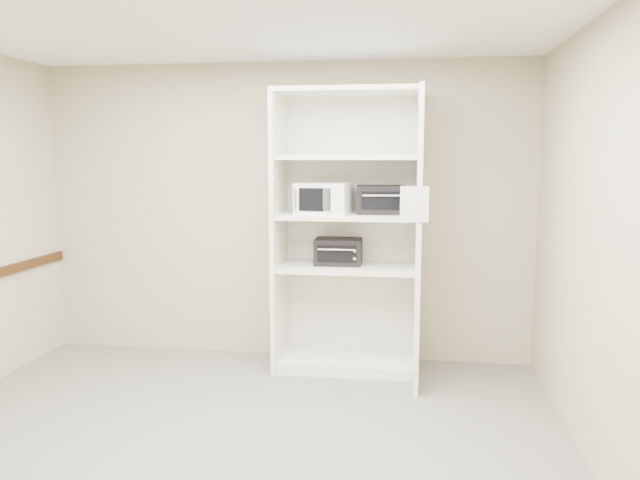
# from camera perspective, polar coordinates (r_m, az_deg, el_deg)

# --- Properties ---
(floor) EXTENTS (4.50, 4.00, 0.01)m
(floor) POSITION_cam_1_polar(r_m,az_deg,el_deg) (4.22, -8.93, -18.58)
(floor) COLOR #5F5850
(floor) RESTS_ON ground
(ceiling) EXTENTS (4.50, 4.00, 0.01)m
(ceiling) POSITION_cam_1_polar(r_m,az_deg,el_deg) (3.88, -9.81, 20.06)
(ceiling) COLOR white
(wall_back) EXTENTS (4.50, 0.02, 2.70)m
(wall_back) POSITION_cam_1_polar(r_m,az_deg,el_deg) (5.75, -3.32, 2.57)
(wall_back) COLOR tan
(wall_back) RESTS_ON ground
(wall_front) EXTENTS (4.50, 0.02, 2.70)m
(wall_front) POSITION_cam_1_polar(r_m,az_deg,el_deg) (2.04, -26.65, -7.61)
(wall_front) COLOR tan
(wall_front) RESTS_ON ground
(wall_right) EXTENTS (0.02, 4.00, 2.70)m
(wall_right) POSITION_cam_1_polar(r_m,az_deg,el_deg) (3.81, 24.95, -0.75)
(wall_right) COLOR tan
(wall_right) RESTS_ON ground
(shelving_unit) EXTENTS (1.24, 0.92, 2.42)m
(shelving_unit) POSITION_cam_1_polar(r_m,az_deg,el_deg) (5.38, 3.02, -0.12)
(shelving_unit) COLOR white
(shelving_unit) RESTS_ON floor
(microwave) EXTENTS (0.49, 0.40, 0.27)m
(microwave) POSITION_cam_1_polar(r_m,az_deg,el_deg) (5.33, 0.35, 3.83)
(microwave) COLOR white
(microwave) RESTS_ON shelving_unit
(toaster_oven_upper) EXTENTS (0.45, 0.35, 0.24)m
(toaster_oven_upper) POSITION_cam_1_polar(r_m,az_deg,el_deg) (5.39, 5.63, 3.70)
(toaster_oven_upper) COLOR black
(toaster_oven_upper) RESTS_ON shelving_unit
(toaster_oven_lower) EXTENTS (0.41, 0.31, 0.23)m
(toaster_oven_lower) POSITION_cam_1_polar(r_m,az_deg,el_deg) (5.46, 1.70, -1.05)
(toaster_oven_lower) COLOR black
(toaster_oven_lower) RESTS_ON shelving_unit
(paper_sign) EXTENTS (0.21, 0.01, 0.26)m
(paper_sign) POSITION_cam_1_polar(r_m,az_deg,el_deg) (4.70, 8.63, 3.25)
(paper_sign) COLOR white
(paper_sign) RESTS_ON shelving_unit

